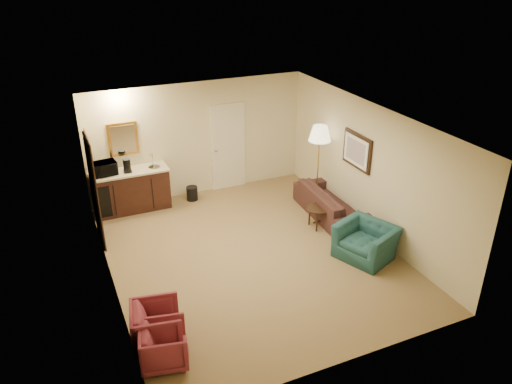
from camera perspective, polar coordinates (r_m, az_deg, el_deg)
ground at (r=9.39m, az=-0.55°, el=-7.17°), size 6.00×6.00×0.00m
room_walls at (r=9.21m, az=-3.06°, el=4.13°), size 5.02×6.01×2.61m
wetbar_cabinet at (r=11.09m, az=-14.08°, el=0.17°), size 1.64×0.58×0.92m
sofa at (r=10.61m, az=8.67°, el=-0.82°), size 0.73×2.14×0.82m
teal_armchair at (r=9.33m, az=12.49°, el=-4.97°), size 0.96×1.16×0.86m
rose_chair_near at (r=7.16m, az=-10.48°, el=-16.68°), size 0.71×0.74×0.65m
rose_chair_far at (r=7.44m, az=-11.29°, el=-14.55°), size 0.76×0.79×0.71m
coffee_table at (r=10.32m, az=7.74°, el=-2.75°), size 0.76×0.52×0.44m
floor_lamp at (r=10.98m, az=7.11°, el=3.06°), size 0.60×0.60×1.81m
waste_bin at (r=11.41m, az=-7.32°, el=-0.16°), size 0.32×0.32×0.32m
microwave at (r=10.78m, az=-17.03°, el=2.73°), size 0.54×0.34×0.35m
coffee_maker at (r=10.79m, az=-14.53°, el=2.93°), size 0.17×0.17×0.29m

